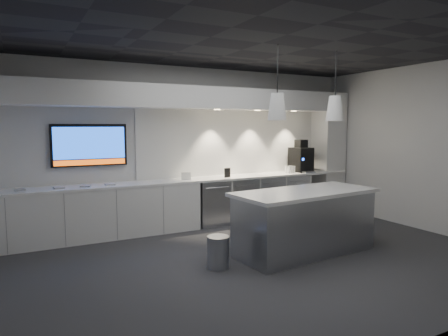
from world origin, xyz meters
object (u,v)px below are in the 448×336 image
island (305,221)px  coffee_machine (301,159)px  wall_tv (90,145)px  bin (218,252)px

island → coffee_machine: 2.90m
wall_tv → coffee_machine: wall_tv is taller
wall_tv → coffee_machine: size_ratio=1.81×
wall_tv → island: (2.64, -2.50, -1.09)m
island → bin: island is taller
island → wall_tv: bearing=131.6°
bin → coffee_machine: (3.13, 2.22, 0.97)m
wall_tv → island: size_ratio=0.55×
island → bin: 1.46m
bin → coffee_machine: bearing=35.4°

